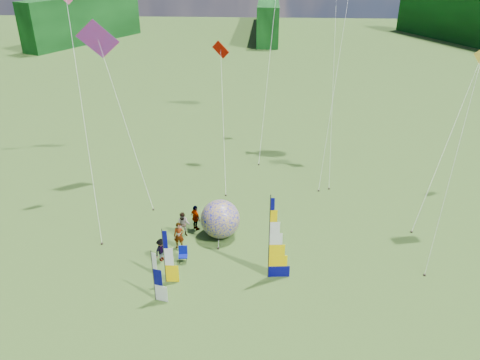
# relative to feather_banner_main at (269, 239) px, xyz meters

# --- Properties ---
(ground) EXTENTS (220.00, 220.00, 0.00)m
(ground) POSITION_rel_feather_banner_main_xyz_m (-0.69, -2.65, -2.59)
(ground) COLOR #4D722D
(ground) RESTS_ON ground
(treeline_ring) EXTENTS (210.00, 210.00, 8.00)m
(treeline_ring) POSITION_rel_feather_banner_main_xyz_m (-0.69, -2.65, 1.41)
(treeline_ring) COLOR #135A1A
(treeline_ring) RESTS_ON ground
(feather_banner_main) EXTENTS (1.40, 0.23, 5.17)m
(feather_banner_main) POSITION_rel_feather_banner_main_xyz_m (0.00, 0.00, 0.00)
(feather_banner_main) COLOR #060663
(feather_banner_main) RESTS_ON ground
(side_banner_left) EXTENTS (0.95, 0.13, 3.41)m
(side_banner_left) POSITION_rel_feather_banner_main_xyz_m (-5.75, -0.77, -0.88)
(side_banner_left) COLOR #FFCA00
(side_banner_left) RESTS_ON ground
(side_banner_far) EXTENTS (0.92, 0.31, 3.08)m
(side_banner_far) POSITION_rel_feather_banner_main_xyz_m (-6.00, -2.29, -1.05)
(side_banner_far) COLOR white
(side_banner_far) RESTS_ON ground
(bol_inflatable) EXTENTS (2.90, 2.90, 2.53)m
(bol_inflatable) POSITION_rel_feather_banner_main_xyz_m (-3.14, 4.09, -1.32)
(bol_inflatable) COLOR #0007A9
(bol_inflatable) RESTS_ON ground
(spectator_a) EXTENTS (0.66, 0.44, 1.77)m
(spectator_a) POSITION_rel_feather_banner_main_xyz_m (-5.57, 2.59, -1.70)
(spectator_a) COLOR #66594C
(spectator_a) RESTS_ON ground
(spectator_b) EXTENTS (0.84, 0.42, 1.72)m
(spectator_b) POSITION_rel_feather_banner_main_xyz_m (-5.52, 3.92, -1.73)
(spectator_b) COLOR #66594C
(spectator_b) RESTS_ON ground
(spectator_c) EXTENTS (0.78, 1.02, 1.49)m
(spectator_c) POSITION_rel_feather_banner_main_xyz_m (-6.39, 1.20, -1.84)
(spectator_c) COLOR #66594C
(spectator_c) RESTS_ON ground
(spectator_d) EXTENTS (1.01, 1.09, 1.81)m
(spectator_d) POSITION_rel_feather_banner_main_xyz_m (-4.84, 4.72, -1.68)
(spectator_d) COLOR #66594C
(spectator_d) RESTS_ON ground
(camp_chair) EXTENTS (0.64, 0.64, 0.99)m
(camp_chair) POSITION_rel_feather_banner_main_xyz_m (-5.09, 1.12, -2.09)
(camp_chair) COLOR #030C68
(camp_chair) RESTS_ON ground
(kite_whale) EXTENTS (7.66, 15.12, 21.80)m
(kite_whale) POSITION_rel_feather_banner_main_xyz_m (4.86, 16.76, 8.31)
(kite_whale) COLOR black
(kite_whale) RESTS_ON ground
(kite_rainbow_delta) EXTENTS (12.28, 13.06, 13.39)m
(kite_rainbow_delta) POSITION_rel_feather_banner_main_xyz_m (-10.53, 9.92, 4.11)
(kite_rainbow_delta) COLOR red
(kite_rainbow_delta) RESTS_ON ground
(kite_parafoil) EXTENTS (7.71, 11.06, 17.49)m
(kite_parafoil) POSITION_rel_feather_banner_main_xyz_m (10.87, 4.30, 6.16)
(kite_parafoil) COLOR #B62342
(kite_parafoil) RESTS_ON ground
(small_kite_red) EXTENTS (7.28, 10.70, 10.71)m
(small_kite_red) POSITION_rel_feather_banner_main_xyz_m (-3.76, 13.31, 2.77)
(small_kite_red) COLOR #CC0900
(small_kite_red) RESTS_ON ground
(small_kite_orange) EXTENTS (8.12, 11.63, 16.21)m
(small_kite_orange) POSITION_rel_feather_banner_main_xyz_m (4.91, 14.75, 5.52)
(small_kite_orange) COLOR #F7460D
(small_kite_orange) RESTS_ON ground
(small_kite_yellow) EXTENTS (9.54, 11.45, 11.12)m
(small_kite_yellow) POSITION_rel_feather_banner_main_xyz_m (12.13, 9.16, 2.98)
(small_kite_yellow) COLOR gold
(small_kite_yellow) RESTS_ON ground
(small_kite_pink) EXTENTS (8.66, 11.30, 15.51)m
(small_kite_pink) POSITION_rel_feather_banner_main_xyz_m (-12.07, 6.39, 5.17)
(small_kite_pink) COLOR #FB4D96
(small_kite_pink) RESTS_ON ground
(small_kite_green) EXTENTS (8.42, 13.20, 20.76)m
(small_kite_green) POSITION_rel_feather_banner_main_xyz_m (-0.11, 20.52, 7.79)
(small_kite_green) COLOR green
(small_kite_green) RESTS_ON ground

